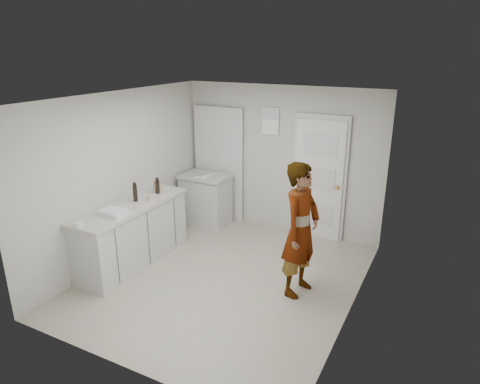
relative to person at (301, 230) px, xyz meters
The scene contains 12 objects.
ground 1.37m from the person, behind, with size 4.00×4.00×0.00m, color #A49D89.
room_shell 2.16m from the person, 123.87° to the left, with size 4.00×4.00×4.00m.
main_counter 2.54m from the person, behind, with size 0.64×1.96×0.93m.
side_counter 2.70m from the person, 148.66° to the left, with size 0.84×0.61×0.93m.
person is the anchor object (origin of this frame).
cake_mix_box 2.49m from the person, behind, with size 0.11×0.05×0.19m, color #A57F52.
spice_jar 2.35m from the person, behind, with size 0.05×0.05×0.08m, color tan.
oil_cruet_a 2.43m from the person, behind, with size 0.06×0.06×0.26m.
oil_cruet_b 2.51m from the person, behind, with size 0.07×0.07×0.29m.
baking_dish 2.53m from the person, 162.39° to the right, with size 0.37×0.27×0.06m.
egg_bowl 2.82m from the person, 153.39° to the right, with size 0.12×0.12×0.05m.
papers 2.65m from the person, 149.62° to the left, with size 0.23×0.30×0.01m, color white.
Camera 1 is at (2.61, -4.60, 3.11)m, focal length 32.00 mm.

